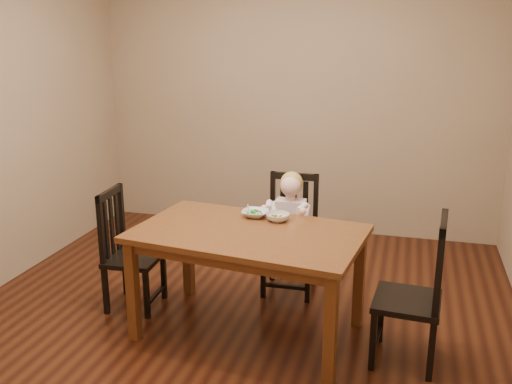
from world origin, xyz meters
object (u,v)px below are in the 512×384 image
(dining_table, at_px, (248,243))
(chair_left, at_px, (128,252))
(chair_right, at_px, (416,294))
(toddler, at_px, (290,222))
(chair_child, at_px, (291,236))
(bowl_peas, at_px, (255,213))
(bowl_veg, at_px, (278,217))

(dining_table, xyz_separation_m, chair_left, (-0.97, 0.15, -0.22))
(chair_right, bearing_deg, toddler, 54.86)
(chair_child, xyz_separation_m, chair_left, (-1.10, -0.60, -0.01))
(chair_child, distance_m, chair_left, 1.25)
(dining_table, distance_m, chair_left, 1.01)
(dining_table, xyz_separation_m, chair_child, (0.13, 0.75, -0.21))
(chair_child, xyz_separation_m, toddler, (0.00, -0.05, 0.13))
(dining_table, height_order, chair_child, chair_child)
(chair_right, height_order, bowl_peas, chair_right)
(dining_table, bearing_deg, bowl_veg, 60.53)
(chair_right, relative_size, toddler, 1.85)
(bowl_peas, bearing_deg, bowl_veg, -15.24)
(dining_table, bearing_deg, chair_right, -4.20)
(chair_left, height_order, toddler, chair_left)
(dining_table, xyz_separation_m, chair_right, (1.08, -0.08, -0.19))
(dining_table, bearing_deg, bowl_peas, 96.69)
(dining_table, distance_m, toddler, 0.72)
(bowl_peas, bearing_deg, chair_right, -18.52)
(chair_left, bearing_deg, dining_table, 78.28)
(bowl_peas, bearing_deg, dining_table, -83.31)
(chair_right, bearing_deg, bowl_veg, 75.22)
(dining_table, height_order, bowl_veg, bowl_veg)
(chair_right, xyz_separation_m, bowl_peas, (-1.12, 0.37, 0.30))
(dining_table, bearing_deg, chair_left, 171.31)
(chair_left, relative_size, toddler, 1.73)
(chair_child, relative_size, chair_right, 0.97)
(chair_child, bearing_deg, chair_right, 137.42)
(chair_child, distance_m, chair_right, 1.26)
(dining_table, distance_m, bowl_peas, 0.32)
(chair_left, distance_m, bowl_peas, 1.00)
(chair_child, bearing_deg, chair_left, 27.14)
(chair_left, relative_size, bowl_veg, 5.50)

